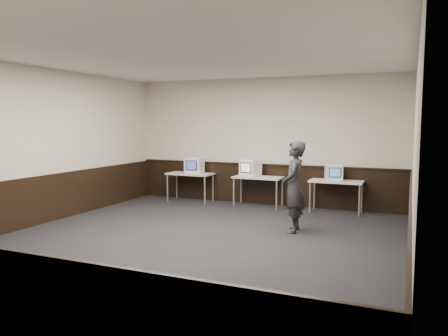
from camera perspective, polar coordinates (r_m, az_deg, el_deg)
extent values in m
plane|color=black|center=(7.71, -4.35, -9.68)|extent=(8.00, 8.00, 0.00)
plane|color=white|center=(7.52, -4.55, 14.53)|extent=(8.00, 8.00, 0.00)
plane|color=beige|center=(11.14, 5.18, 3.46)|extent=(7.00, 0.00, 7.00)
plane|color=beige|center=(9.59, -23.33, 2.61)|extent=(0.00, 8.00, 8.00)
plane|color=beige|center=(6.59, 23.59, 1.31)|extent=(0.00, 8.00, 8.00)
cube|color=black|center=(11.22, 5.10, -2.16)|extent=(6.98, 0.04, 1.00)
cube|color=black|center=(9.69, -22.98, -3.90)|extent=(0.04, 7.98, 1.00)
cube|color=black|center=(6.76, 23.03, -8.01)|extent=(0.04, 7.98, 1.00)
cube|color=black|center=(11.14, 5.09, 0.47)|extent=(6.98, 0.06, 0.04)
cube|color=silver|center=(11.58, -4.46, -0.76)|extent=(1.20, 0.60, 0.04)
cylinder|color=#999999|center=(11.68, -7.40, -2.59)|extent=(0.04, 0.04, 0.71)
cylinder|color=#999999|center=(11.16, -2.53, -2.94)|extent=(0.04, 0.04, 0.71)
cylinder|color=#999999|center=(12.11, -6.20, -2.27)|extent=(0.04, 0.04, 0.71)
cylinder|color=#999999|center=(11.61, -1.46, -2.59)|extent=(0.04, 0.04, 0.71)
cube|color=silver|center=(10.83, 4.48, -1.22)|extent=(1.20, 0.60, 0.04)
cylinder|color=#999999|center=(10.84, 1.28, -3.20)|extent=(0.04, 0.04, 0.71)
cylinder|color=#999999|center=(10.49, 6.87, -3.55)|extent=(0.04, 0.04, 0.71)
cylinder|color=#999999|center=(11.30, 2.23, -2.83)|extent=(0.04, 0.04, 0.71)
cylinder|color=#999999|center=(10.96, 7.61, -3.15)|extent=(0.04, 0.04, 0.71)
cube|color=silver|center=(10.38, 14.46, -1.70)|extent=(1.20, 0.60, 0.04)
cylinder|color=#999999|center=(10.29, 11.16, -3.80)|extent=(0.04, 0.04, 0.71)
cylinder|color=#999999|center=(10.13, 17.27, -4.12)|extent=(0.04, 0.04, 0.71)
cylinder|color=#999999|center=(10.78, 11.72, -3.38)|extent=(0.04, 0.04, 0.71)
cylinder|color=#999999|center=(10.62, 17.55, -3.67)|extent=(0.04, 0.04, 0.71)
cube|color=white|center=(11.47, -3.88, 0.35)|extent=(0.47, 0.49, 0.42)
cube|color=black|center=(11.26, -4.29, 0.35)|extent=(0.32, 0.05, 0.25)
cube|color=#353D9E|center=(11.25, -4.31, 0.34)|extent=(0.27, 0.03, 0.21)
cube|color=white|center=(10.86, 3.48, 0.02)|extent=(0.50, 0.52, 0.42)
cube|color=black|center=(10.67, 2.85, 0.04)|extent=(0.31, 0.08, 0.25)
cube|color=silver|center=(10.66, 2.82, 0.03)|extent=(0.27, 0.06, 0.21)
cube|color=white|center=(10.38, 14.13, -0.55)|extent=(0.47, 0.48, 0.37)
cube|color=black|center=(10.18, 14.30, -0.57)|extent=(0.27, 0.10, 0.22)
cube|color=teal|center=(10.17, 14.30, -0.58)|extent=(0.23, 0.08, 0.19)
imported|color=#252328|center=(8.37, 9.13, -2.42)|extent=(0.50, 0.69, 1.74)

